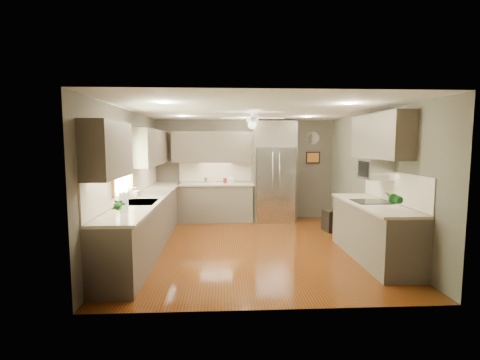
{
  "coord_description": "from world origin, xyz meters",
  "views": [
    {
      "loc": [
        -0.57,
        -6.3,
        1.91
      ],
      "look_at": [
        -0.22,
        0.6,
        1.18
      ],
      "focal_mm": 26.0,
      "sensor_mm": 36.0,
      "label": 1
    }
  ],
  "objects": [
    {
      "name": "right_run",
      "position": [
        1.93,
        -0.8,
        0.48
      ],
      "size": [
        0.7,
        2.2,
        1.45
      ],
      "color": "brown",
      "rests_on": "ground"
    },
    {
      "name": "sink",
      "position": [
        -1.93,
        -0.5,
        0.91
      ],
      "size": [
        0.5,
        0.7,
        0.32
      ],
      "color": "silver",
      "rests_on": "left_run"
    },
    {
      "name": "canister_c",
      "position": [
        -0.78,
        2.21,
        1.03
      ],
      "size": [
        0.14,
        0.14,
        0.18
      ],
      "primitive_type": "cylinder",
      "rotation": [
        0.0,
        0.0,
        0.43
      ],
      "color": "beige",
      "rests_on": "back_run"
    },
    {
      "name": "paper_towel",
      "position": [
        -1.95,
        -1.44,
        1.08
      ],
      "size": [
        0.12,
        0.12,
        0.31
      ],
      "color": "white",
      "rests_on": "left_run"
    },
    {
      "name": "ceiling_fan",
      "position": [
        -0.0,
        0.3,
        2.33
      ],
      "size": [
        1.18,
        1.18,
        0.32
      ],
      "color": "white",
      "rests_on": "ceiling"
    },
    {
      "name": "potted_plant_left",
      "position": [
        -1.95,
        -1.72,
        1.1
      ],
      "size": [
        0.19,
        0.14,
        0.33
      ],
      "primitive_type": "imported",
      "rotation": [
        0.0,
        0.0,
        0.14
      ],
      "color": "#19591D",
      "rests_on": "left_run"
    },
    {
      "name": "back_run",
      "position": [
        -0.72,
        2.2,
        0.48
      ],
      "size": [
        1.85,
        0.65,
        1.45
      ],
      "color": "brown",
      "rests_on": "ground"
    },
    {
      "name": "window",
      "position": [
        -2.22,
        -0.5,
        1.55
      ],
      "size": [
        0.05,
        1.12,
        0.92
      ],
      "color": "#BFF2B2",
      "rests_on": "wall_left"
    },
    {
      "name": "ceiling",
      "position": [
        0.0,
        0.0,
        2.5
      ],
      "size": [
        5.0,
        5.0,
        0.0
      ],
      "primitive_type": "plane",
      "rotation": [
        3.14,
        0.0,
        0.0
      ],
      "color": "white",
      "rests_on": "ground"
    },
    {
      "name": "microwave",
      "position": [
        2.03,
        -0.55,
        1.48
      ],
      "size": [
        0.43,
        0.55,
        0.34
      ],
      "color": "silver",
      "rests_on": "wall_right"
    },
    {
      "name": "left_run",
      "position": [
        -1.95,
        0.15,
        0.48
      ],
      "size": [
        0.65,
        4.7,
        1.45
      ],
      "color": "brown",
      "rests_on": "ground"
    },
    {
      "name": "framed_print",
      "position": [
        1.75,
        2.48,
        1.55
      ],
      "size": [
        0.36,
        0.03,
        0.3
      ],
      "color": "black",
      "rests_on": "wall_back"
    },
    {
      "name": "uppers",
      "position": [
        -0.74,
        0.71,
        1.87
      ],
      "size": [
        4.5,
        4.7,
        0.95
      ],
      "color": "brown",
      "rests_on": "wall_left"
    },
    {
      "name": "refrigerator",
      "position": [
        0.7,
        2.16,
        1.19
      ],
      "size": [
        1.06,
        0.75,
        2.45
      ],
      "color": "silver",
      "rests_on": "ground"
    },
    {
      "name": "stool",
      "position": [
        1.86,
        1.04,
        0.24
      ],
      "size": [
        0.45,
        0.45,
        0.48
      ],
      "color": "black",
      "rests_on": "ground"
    },
    {
      "name": "soap_bottle",
      "position": [
        -2.06,
        -0.23,
        1.05
      ],
      "size": [
        0.11,
        0.11,
        0.21
      ],
      "primitive_type": "imported",
      "rotation": [
        0.0,
        0.0,
        -0.18
      ],
      "color": "white",
      "rests_on": "left_run"
    },
    {
      "name": "wall_front",
      "position": [
        0.0,
        -2.5,
        1.25
      ],
      "size": [
        4.5,
        0.0,
        4.5
      ],
      "primitive_type": "plane",
      "rotation": [
        -1.57,
        0.0,
        0.0
      ],
      "color": "brown",
      "rests_on": "ground"
    },
    {
      "name": "potted_plant_right",
      "position": [
        1.9,
        -1.43,
        1.12
      ],
      "size": [
        0.23,
        0.2,
        0.35
      ],
      "primitive_type": "imported",
      "rotation": [
        0.0,
        0.0,
        0.25
      ],
      "color": "#19591D",
      "rests_on": "right_run"
    },
    {
      "name": "wall_right",
      "position": [
        2.25,
        0.0,
        1.25
      ],
      "size": [
        0.0,
        5.0,
        5.0
      ],
      "primitive_type": "plane",
      "rotation": [
        1.57,
        0.0,
        -1.57
      ],
      "color": "brown",
      "rests_on": "ground"
    },
    {
      "name": "wall_clock",
      "position": [
        1.75,
        2.48,
        2.05
      ],
      "size": [
        0.3,
        0.03,
        0.3
      ],
      "color": "white",
      "rests_on": "wall_back"
    },
    {
      "name": "wall_back",
      "position": [
        0.0,
        2.5,
        1.25
      ],
      "size": [
        4.5,
        0.0,
        4.5
      ],
      "primitive_type": "plane",
      "rotation": [
        1.57,
        0.0,
        0.0
      ],
      "color": "brown",
      "rests_on": "ground"
    },
    {
      "name": "canister_d",
      "position": [
        -0.5,
        2.19,
        1.0
      ],
      "size": [
        0.1,
        0.1,
        0.13
      ],
      "primitive_type": "cylinder",
      "rotation": [
        0.0,
        0.0,
        0.14
      ],
      "color": "maroon",
      "rests_on": "back_run"
    },
    {
      "name": "canister_b",
      "position": [
        -0.98,
        2.22,
        1.01
      ],
      "size": [
        0.1,
        0.1,
        0.13
      ],
      "primitive_type": "cylinder",
      "rotation": [
        0.0,
        0.0,
        0.25
      ],
      "color": "silver",
      "rests_on": "back_run"
    },
    {
      "name": "wall_left",
      "position": [
        -2.25,
        0.0,
        1.25
      ],
      "size": [
        0.0,
        5.0,
        5.0
      ],
      "primitive_type": "plane",
      "rotation": [
        1.57,
        0.0,
        1.57
      ],
      "color": "brown",
      "rests_on": "ground"
    },
    {
      "name": "floor",
      "position": [
        0.0,
        0.0,
        0.0
      ],
      "size": [
        5.0,
        5.0,
        0.0
      ],
      "primitive_type": "plane",
      "color": "#471E09",
      "rests_on": "ground"
    },
    {
      "name": "recessed_lights",
      "position": [
        -0.04,
        0.4,
        2.49
      ],
      "size": [
        2.84,
        3.14,
        0.01
      ],
      "color": "white",
      "rests_on": "ceiling"
    },
    {
      "name": "bowl",
      "position": [
        -0.35,
        2.23,
        0.97
      ],
      "size": [
        0.31,
        0.31,
        0.06
      ],
      "primitive_type": "imported",
      "rotation": [
        0.0,
        0.0,
        0.36
      ],
      "color": "beige",
      "rests_on": "back_run"
    }
  ]
}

